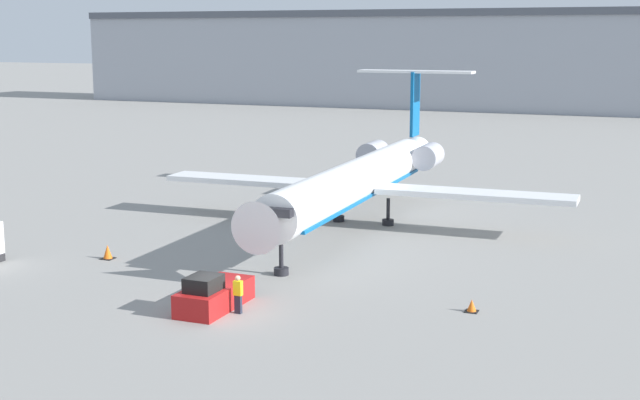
{
  "coord_description": "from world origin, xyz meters",
  "views": [
    {
      "loc": [
        19.49,
        -34.65,
        12.66
      ],
      "look_at": [
        0.0,
        12.34,
        3.21
      ],
      "focal_mm": 50.0,
      "sensor_mm": 36.0,
      "label": 1
    }
  ],
  "objects_px": {
    "airplane_main": "(360,178)",
    "pushback_tug": "(214,295)",
    "worker_near_tug": "(238,293)",
    "traffic_cone_left": "(108,252)",
    "traffic_cone_right": "(472,306)"
  },
  "relations": [
    {
      "from": "airplane_main",
      "to": "pushback_tug",
      "type": "relative_size",
      "value": 6.95
    },
    {
      "from": "worker_near_tug",
      "to": "traffic_cone_left",
      "type": "bearing_deg",
      "value": 152.14
    },
    {
      "from": "pushback_tug",
      "to": "traffic_cone_right",
      "type": "distance_m",
      "value": 12.04
    },
    {
      "from": "traffic_cone_left",
      "to": "traffic_cone_right",
      "type": "relative_size",
      "value": 1.35
    },
    {
      "from": "airplane_main",
      "to": "worker_near_tug",
      "type": "height_order",
      "value": "airplane_main"
    },
    {
      "from": "traffic_cone_left",
      "to": "traffic_cone_right",
      "type": "height_order",
      "value": "traffic_cone_left"
    },
    {
      "from": "worker_near_tug",
      "to": "airplane_main",
      "type": "bearing_deg",
      "value": 94.03
    },
    {
      "from": "worker_near_tug",
      "to": "pushback_tug",
      "type": "bearing_deg",
      "value": 171.04
    },
    {
      "from": "airplane_main",
      "to": "pushback_tug",
      "type": "height_order",
      "value": "airplane_main"
    },
    {
      "from": "airplane_main",
      "to": "pushback_tug",
      "type": "bearing_deg",
      "value": -89.87
    },
    {
      "from": "worker_near_tug",
      "to": "traffic_cone_right",
      "type": "xyz_separation_m",
      "value": [
        9.91,
        4.36,
        -0.67
      ]
    },
    {
      "from": "pushback_tug",
      "to": "traffic_cone_left",
      "type": "bearing_deg",
      "value": 149.94
    },
    {
      "from": "traffic_cone_left",
      "to": "airplane_main",
      "type": "bearing_deg",
      "value": 54.24
    },
    {
      "from": "airplane_main",
      "to": "traffic_cone_left",
      "type": "height_order",
      "value": "airplane_main"
    },
    {
      "from": "pushback_tug",
      "to": "worker_near_tug",
      "type": "height_order",
      "value": "pushback_tug"
    }
  ]
}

